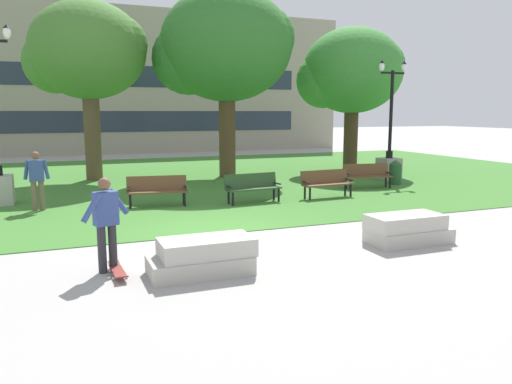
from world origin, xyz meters
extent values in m
plane|color=#A3A09B|center=(0.00, 0.00, 0.00)|extent=(140.00, 140.00, 0.00)
cube|color=#3D752D|center=(0.00, 10.00, 0.01)|extent=(40.00, 20.00, 0.02)
cube|color=#B2ADA3|center=(-1.14, -2.62, 0.16)|extent=(1.80, 0.90, 0.32)
cube|color=#BBB6AB|center=(-1.02, -2.62, 0.48)|extent=(1.66, 0.83, 0.32)
cube|color=#B2ADA3|center=(3.68, -2.24, 0.16)|extent=(1.80, 0.90, 0.32)
cube|color=#BBB6AB|center=(3.58, -2.24, 0.48)|extent=(1.66, 0.83, 0.32)
cylinder|color=#28282D|center=(-2.55, -1.85, 0.43)|extent=(0.15, 0.15, 0.86)
cylinder|color=#28282D|center=(-2.74, -1.91, 0.43)|extent=(0.15, 0.15, 0.86)
cube|color=#334784|center=(-2.64, -1.88, 1.16)|extent=(0.45, 0.35, 0.60)
cylinder|color=#334784|center=(-2.39, -1.66, 1.23)|extent=(0.40, 0.21, 0.52)
cylinder|color=#334784|center=(-2.89, -2.11, 1.23)|extent=(0.40, 0.21, 0.52)
sphere|color=brown|center=(-2.64, -1.88, 1.60)|extent=(0.22, 0.22, 0.22)
cube|color=maroon|center=(-2.51, -2.17, 0.09)|extent=(0.24, 0.81, 0.02)
cube|color=maroon|center=(-2.49, -2.62, 0.11)|extent=(0.21, 0.13, 0.06)
cube|color=maroon|center=(-2.53, -1.72, 0.11)|extent=(0.21, 0.13, 0.06)
cylinder|color=silver|center=(-2.39, -2.38, 0.03)|extent=(0.03, 0.06, 0.06)
cylinder|color=silver|center=(-2.61, -2.39, 0.03)|extent=(0.03, 0.06, 0.06)
cylinder|color=silver|center=(-2.41, -1.94, 0.03)|extent=(0.03, 0.06, 0.06)
cylinder|color=silver|center=(-2.63, -1.95, 0.03)|extent=(0.03, 0.06, 0.06)
cube|color=brown|center=(7.33, 4.65, 0.46)|extent=(1.85, 0.70, 0.05)
cube|color=brown|center=(7.36, 4.90, 0.69)|extent=(1.80, 0.39, 0.46)
cube|color=black|center=(6.50, 4.78, 0.58)|extent=(0.12, 0.40, 0.04)
cube|color=black|center=(8.16, 4.53, 0.58)|extent=(0.12, 0.40, 0.04)
cylinder|color=black|center=(6.51, 4.61, 0.23)|extent=(0.07, 0.07, 0.41)
cylinder|color=black|center=(8.09, 4.38, 0.23)|extent=(0.07, 0.07, 0.41)
cylinder|color=black|center=(6.56, 4.93, 0.23)|extent=(0.07, 0.07, 0.41)
cylinder|color=black|center=(8.14, 4.69, 0.23)|extent=(0.07, 0.07, 0.41)
cube|color=brown|center=(4.92, 3.45, 0.46)|extent=(1.82, 0.55, 0.05)
cube|color=brown|center=(4.91, 3.70, 0.69)|extent=(1.80, 0.23, 0.46)
cube|color=black|center=(4.08, 3.40, 0.58)|extent=(0.08, 0.40, 0.04)
cube|color=black|center=(5.76, 3.50, 0.58)|extent=(0.08, 0.40, 0.04)
cylinder|color=black|center=(4.13, 3.24, 0.23)|extent=(0.07, 0.07, 0.41)
cylinder|color=black|center=(5.73, 3.34, 0.23)|extent=(0.07, 0.07, 0.41)
cylinder|color=black|center=(4.11, 3.56, 0.23)|extent=(0.07, 0.07, 0.41)
cylinder|color=black|center=(5.71, 3.66, 0.23)|extent=(0.07, 0.07, 0.41)
cube|color=brown|center=(-0.66, 3.97, 0.46)|extent=(1.84, 0.70, 0.05)
cube|color=brown|center=(-0.62, 4.22, 0.69)|extent=(1.80, 0.38, 0.46)
cube|color=black|center=(-1.49, 4.10, 0.58)|extent=(0.12, 0.40, 0.04)
cube|color=black|center=(0.18, 3.85, 0.58)|extent=(0.12, 0.40, 0.04)
cylinder|color=black|center=(-1.47, 3.93, 0.23)|extent=(0.07, 0.07, 0.41)
cylinder|color=black|center=(0.11, 3.70, 0.23)|extent=(0.07, 0.07, 0.41)
cylinder|color=black|center=(-1.42, 4.25, 0.23)|extent=(0.07, 0.07, 0.41)
cylinder|color=black|center=(0.16, 4.02, 0.23)|extent=(0.07, 0.07, 0.41)
cube|color=#284723|center=(2.28, 3.47, 0.46)|extent=(1.83, 0.59, 0.05)
cube|color=#284723|center=(2.26, 3.72, 0.69)|extent=(1.80, 0.28, 0.46)
cube|color=black|center=(1.44, 3.39, 0.58)|extent=(0.09, 0.40, 0.04)
cube|color=black|center=(3.11, 3.54, 0.58)|extent=(0.09, 0.40, 0.04)
cylinder|color=black|center=(1.49, 3.24, 0.23)|extent=(0.07, 0.07, 0.41)
cylinder|color=black|center=(3.09, 3.38, 0.23)|extent=(0.07, 0.07, 0.41)
cylinder|color=black|center=(1.47, 3.56, 0.23)|extent=(0.07, 0.07, 0.41)
cylinder|color=black|center=(3.06, 3.70, 0.23)|extent=(0.07, 0.07, 0.41)
ellipsoid|color=white|center=(-4.57, 6.08, 5.16)|extent=(0.22, 0.22, 0.36)
cone|color=black|center=(-4.57, 6.08, 5.35)|extent=(0.20, 0.20, 0.13)
cube|color=gray|center=(9.59, 6.50, 0.47)|extent=(0.80, 0.80, 0.90)
cylinder|color=black|center=(9.59, 6.50, 1.07)|extent=(0.28, 0.28, 0.30)
cylinder|color=black|center=(9.59, 6.50, 2.72)|extent=(0.14, 0.14, 3.60)
cube|color=black|center=(9.59, 6.50, 4.42)|extent=(1.10, 0.08, 0.08)
ellipsoid|color=white|center=(9.04, 6.50, 4.66)|extent=(0.22, 0.22, 0.36)
cone|color=black|center=(9.04, 6.50, 4.85)|extent=(0.20, 0.20, 0.13)
ellipsoid|color=white|center=(10.14, 6.50, 4.66)|extent=(0.22, 0.22, 0.36)
cone|color=black|center=(10.14, 6.50, 4.85)|extent=(0.20, 0.20, 0.13)
cylinder|color=#4C3823|center=(3.55, 9.91, 2.07)|extent=(0.72, 0.72, 4.09)
ellipsoid|color=#2D6B28|center=(3.55, 9.91, 5.65)|extent=(5.59, 5.59, 4.75)
sphere|color=#2D6B28|center=(2.01, 10.47, 5.09)|extent=(3.07, 3.07, 3.07)
sphere|color=#2D6B28|center=(4.95, 9.35, 5.93)|extent=(2.80, 2.80, 2.80)
cylinder|color=#42301E|center=(9.81, 9.88, 1.75)|extent=(0.68, 0.68, 3.46)
ellipsoid|color=#387F33|center=(9.81, 9.88, 4.78)|extent=(4.71, 4.71, 4.00)
sphere|color=#387F33|center=(8.52, 10.35, 4.31)|extent=(2.59, 2.59, 2.59)
sphere|color=#387F33|center=(10.99, 9.41, 5.01)|extent=(2.35, 2.35, 2.35)
cylinder|color=brown|center=(-1.99, 10.97, 2.03)|extent=(0.67, 0.67, 4.02)
ellipsoid|color=#42752D|center=(-1.99, 10.97, 5.31)|extent=(4.63, 4.63, 3.93)
sphere|color=#42752D|center=(-3.26, 11.44, 4.85)|extent=(2.55, 2.55, 2.55)
sphere|color=#42752D|center=(-0.83, 10.51, 5.54)|extent=(2.31, 2.31, 2.31)
cylinder|color=#234C28|center=(8.93, 5.19, 0.42)|extent=(0.48, 0.48, 0.80)
cone|color=#234C28|center=(8.93, 5.19, 0.90)|extent=(0.49, 0.49, 0.16)
cylinder|color=brown|center=(-4.08, 4.62, 0.45)|extent=(0.15, 0.15, 0.86)
cylinder|color=brown|center=(-3.88, 4.62, 0.45)|extent=(0.15, 0.15, 0.86)
cube|color=#334784|center=(-3.98, 4.62, 1.18)|extent=(0.40, 0.24, 0.60)
cylinder|color=#334784|center=(-4.24, 4.67, 1.21)|extent=(0.19, 0.10, 0.56)
cylinder|color=#334784|center=(-3.72, 4.58, 1.21)|extent=(0.19, 0.10, 0.56)
sphere|color=brown|center=(-3.98, 4.62, 1.62)|extent=(0.22, 0.22, 0.22)
cube|color=gray|center=(2.20, 24.50, 4.90)|extent=(29.84, 1.00, 9.80)
cube|color=#232D3D|center=(2.20, 23.98, 2.20)|extent=(22.38, 0.03, 1.40)
cube|color=#232D3D|center=(2.20, 23.98, 5.20)|extent=(22.38, 0.03, 1.40)
camera|label=1|loc=(-3.36, -10.89, 2.85)|focal=35.00mm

